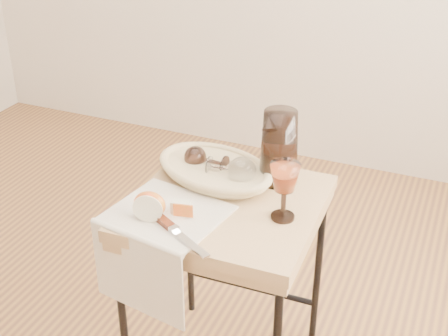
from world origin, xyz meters
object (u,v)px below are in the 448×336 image
at_px(wine_goblet, 284,191).
at_px(table_knife, 176,231).
at_px(tea_towel, 167,214).
at_px(pitcher, 279,147).
at_px(bread_basket, 215,171).
at_px(apple_half, 150,205).
at_px(goblet_lying_a, 208,160).
at_px(goblet_lying_b, 228,168).
at_px(side_table, 226,293).

height_order(wine_goblet, table_knife, wine_goblet).
distance_m(tea_towel, pitcher, 0.40).
bearing_deg(bread_basket, apple_half, -88.14).
relative_size(tea_towel, goblet_lying_a, 2.63).
relative_size(goblet_lying_a, apple_half, 1.29).
distance_m(goblet_lying_b, apple_half, 0.29).
xyz_separation_m(goblet_lying_a, table_knife, (0.06, -0.34, -0.03)).
relative_size(side_table, wine_goblet, 3.97).
xyz_separation_m(wine_goblet, apple_half, (-0.34, -0.15, -0.04)).
bearing_deg(bread_basket, goblet_lying_a, 169.37).
xyz_separation_m(side_table, apple_half, (-0.16, -0.17, 0.39)).
bearing_deg(apple_half, table_knife, -37.52).
bearing_deg(goblet_lying_b, pitcher, 28.84).
bearing_deg(side_table, wine_goblet, -6.74).
xyz_separation_m(side_table, bread_basket, (-0.09, 0.11, 0.37)).
xyz_separation_m(goblet_lying_a, pitcher, (0.22, 0.05, 0.07)).
relative_size(side_table, apple_half, 7.59).
relative_size(goblet_lying_b, apple_half, 1.57).
relative_size(apple_half, table_knife, 0.36).
bearing_deg(bread_basket, goblet_lying_b, -5.87).
xyz_separation_m(bread_basket, pitcher, (0.18, 0.06, 0.09)).
xyz_separation_m(goblet_lying_a, apple_half, (-0.04, -0.30, -0.00)).
distance_m(bread_basket, apple_half, 0.29).
distance_m(tea_towel, goblet_lying_a, 0.26).
bearing_deg(tea_towel, wine_goblet, 29.43).
distance_m(goblet_lying_b, wine_goblet, 0.24).
relative_size(side_table, tea_towel, 2.23).
height_order(pitcher, table_knife, pitcher).
bearing_deg(goblet_lying_b, goblet_lying_a, 153.05).
height_order(goblet_lying_a, pitcher, pitcher).
distance_m(side_table, pitcher, 0.50).
bearing_deg(goblet_lying_b, table_knife, -97.35).
relative_size(bread_basket, goblet_lying_b, 2.48).
bearing_deg(tea_towel, goblet_lying_b, 76.85).
bearing_deg(goblet_lying_a, pitcher, -162.82).
xyz_separation_m(side_table, goblet_lying_b, (-0.03, 0.09, 0.40)).
height_order(bread_basket, pitcher, pitcher).
height_order(tea_towel, goblet_lying_b, goblet_lying_b).
bearing_deg(wine_goblet, side_table, 173.26).
bearing_deg(apple_half, side_table, 32.43).
distance_m(bread_basket, goblet_lying_b, 0.06).
bearing_deg(side_table, goblet_lying_b, 110.87).
height_order(side_table, wine_goblet, wine_goblet).
xyz_separation_m(side_table, table_knife, (-0.06, -0.21, 0.36)).
xyz_separation_m(goblet_lying_b, table_knife, (-0.02, -0.30, -0.04)).
height_order(side_table, table_knife, table_knife).
xyz_separation_m(goblet_lying_b, pitcher, (0.13, 0.08, 0.06)).
height_order(tea_towel, bread_basket, bread_basket).
bearing_deg(goblet_lying_a, wine_goblet, 158.29).
relative_size(pitcher, table_knife, 1.09).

